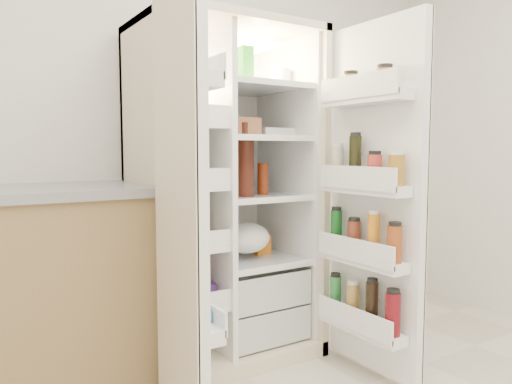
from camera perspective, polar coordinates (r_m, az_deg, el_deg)
wall_back at (r=2.99m, az=-8.62°, el=8.97°), size 4.00×0.02×2.70m
refrigerator at (r=2.74m, az=-3.93°, el=-3.34°), size 0.92×0.70×1.80m
freezer_door at (r=1.96m, az=-8.74°, el=-2.27°), size 0.15×0.40×1.72m
fridge_door at (r=2.45m, az=13.62°, el=-1.31°), size 0.17×0.58×1.72m
kitchen_counter at (r=2.49m, az=-27.63°, el=-10.77°), size 1.33×0.71×0.97m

